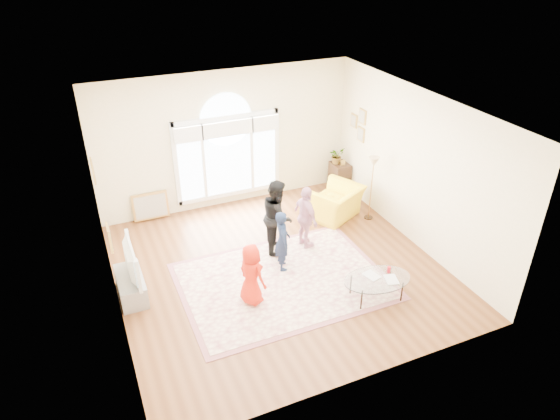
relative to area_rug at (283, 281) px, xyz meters
name	(u,v)px	position (x,y,z in m)	size (l,w,h in m)	color
ground	(279,269)	(0.08, 0.41, -0.01)	(6.00, 6.00, 0.00)	#593016
room_shell	(229,144)	(0.09, 3.24, 1.56)	(6.00, 6.00, 6.00)	beige
area_rug	(283,281)	(0.00, 0.00, 0.00)	(3.60, 2.60, 0.02)	beige
rug_border	(283,281)	(0.00, 0.00, 0.00)	(3.80, 2.80, 0.01)	#955459
tv_console	(131,286)	(-2.67, 0.71, 0.20)	(0.45, 1.00, 0.42)	gray
television	(127,262)	(-2.66, 0.71, 0.73)	(0.17, 1.13, 0.65)	black
coffee_table	(377,280)	(1.34, -1.09, 0.39)	(1.31, 0.92, 0.54)	silver
armchair	(335,202)	(2.07, 1.77, 0.36)	(1.14, 0.99, 0.74)	yellow
side_cabinet	(340,176)	(2.86, 2.97, 0.34)	(0.40, 0.50, 0.70)	black
floor_lamp	(373,167)	(2.76, 1.40, 1.27)	(0.25, 0.25, 1.51)	black
plant_pedestal	(335,176)	(2.78, 3.04, 0.34)	(0.20, 0.20, 0.70)	white
potted_plant	(337,155)	(2.78, 3.04, 0.89)	(0.37, 0.32, 0.41)	#33722D
leaning_picture	(152,219)	(-1.81, 3.31, -0.01)	(0.80, 0.05, 0.62)	tan
child_red	(251,274)	(-0.73, -0.32, 0.59)	(0.57, 0.37, 1.16)	red
child_navy	(282,240)	(0.17, 0.40, 0.63)	(0.45, 0.29, 1.23)	#15213C
child_black	(277,216)	(0.34, 1.05, 0.78)	(0.75, 0.59, 1.55)	black
child_pink	(306,217)	(0.91, 0.92, 0.68)	(0.79, 0.33, 1.35)	pink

